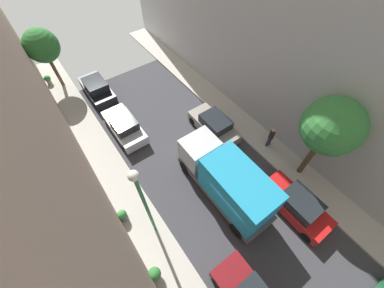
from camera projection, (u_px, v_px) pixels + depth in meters
ground at (235, 207)px, 14.19m from camera, size 32.00×32.00×0.00m
sidewalk_left at (165, 259)px, 12.38m from camera, size 2.00×44.00×0.15m
sidewalk_right at (289, 165)px, 15.89m from camera, size 2.00×44.00×0.15m
parked_car_left_3 at (124, 126)px, 17.11m from camera, size 1.78×4.20×1.57m
parked_car_left_4 at (97, 89)px, 19.59m from camera, size 1.78×4.20×1.57m
parked_car_right_2 at (296, 205)px, 13.51m from camera, size 1.78×4.20×1.57m
parked_car_right_3 at (214, 125)px, 17.15m from camera, size 1.78×4.20×1.57m
delivery_truck at (227, 181)px, 13.26m from camera, size 2.26×6.60×3.38m
pedestrian at (271, 137)px, 16.06m from camera, size 0.40×0.36×1.72m
street_tree_0 at (42, 46)px, 17.82m from camera, size 2.57×2.57×5.02m
street_tree_1 at (332, 127)px, 11.89m from camera, size 3.13×3.13×6.11m
potted_plant_0 at (122, 215)px, 13.30m from camera, size 0.54×0.54×0.82m
potted_plant_1 at (48, 79)px, 20.56m from camera, size 0.55×0.55×0.79m
potted_plant_2 at (155, 274)px, 11.48m from camera, size 0.65×0.65×0.88m
lamp_post at (143, 199)px, 9.98m from camera, size 0.44×0.44×6.37m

